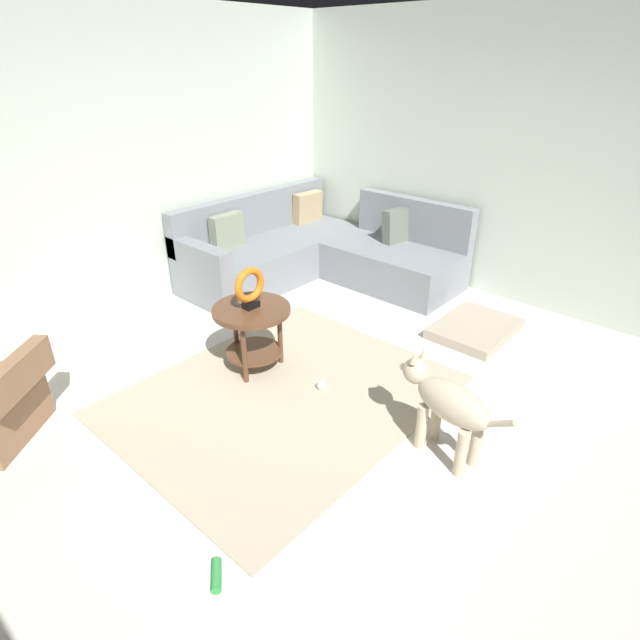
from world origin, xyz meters
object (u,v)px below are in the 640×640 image
object	(u,v)px
sectional_couch	(317,253)
torus_sculpture	(250,287)
side_table	(252,322)
dog_toy_rope	(216,575)
dog_toy_ball	(322,385)
dog_bed_mat	(475,329)
dog	(447,403)

from	to	relation	value
sectional_couch	torus_sculpture	bearing A→B (deg)	-153.12
side_table	dog_toy_rope	size ratio (longest dim) A/B	3.56
dog_toy_ball	dog_toy_rope	distance (m)	1.65
torus_sculpture	dog_toy_ball	bearing A→B (deg)	-78.05
sectional_couch	dog_bed_mat	xyz separation A→B (m)	(-0.01, -1.93, -0.25)
torus_sculpture	dog_toy_ball	world-z (taller)	torus_sculpture
sectional_couch	dog	bearing A→B (deg)	-122.63
dog	dog_toy_rope	size ratio (longest dim) A/B	5.01
dog_toy_ball	dog	bearing A→B (deg)	-89.87
side_table	dog_toy_ball	distance (m)	0.72
dog_toy_ball	dog_toy_rope	bearing A→B (deg)	-156.37
dog_bed_mat	dog_toy_ball	world-z (taller)	dog_bed_mat
dog_toy_rope	side_table	bearing A→B (deg)	42.46
sectional_couch	dog_toy_ball	xyz separation A→B (m)	(-1.60, -1.48, -0.25)
dog_bed_mat	dog	bearing A→B (deg)	-160.68
torus_sculpture	dog	world-z (taller)	torus_sculpture
sectional_couch	side_table	distance (m)	1.94
torus_sculpture	dog_toy_rope	world-z (taller)	torus_sculpture
dog	sectional_couch	bearing A→B (deg)	67.70
side_table	torus_sculpture	distance (m)	0.29
sectional_couch	dog_toy_ball	distance (m)	2.19
dog	dog_toy_ball	size ratio (longest dim) A/B	11.08
dog_toy_rope	torus_sculpture	bearing A→B (deg)	42.46
sectional_couch	dog	size ratio (longest dim) A/B	2.67
side_table	dog_bed_mat	size ratio (longest dim) A/B	0.75
side_table	dog_toy_rope	world-z (taller)	side_table
torus_sculpture	side_table	bearing A→B (deg)	75.96
dog_toy_ball	dog_toy_rope	size ratio (longest dim) A/B	0.45
dog_bed_mat	sectional_couch	bearing A→B (deg)	89.64
sectional_couch	dog_toy_rope	xyz separation A→B (m)	(-3.11, -2.14, -0.27)
dog_bed_mat	dog	distance (m)	1.71
dog_bed_mat	dog_toy_rope	world-z (taller)	dog_bed_mat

